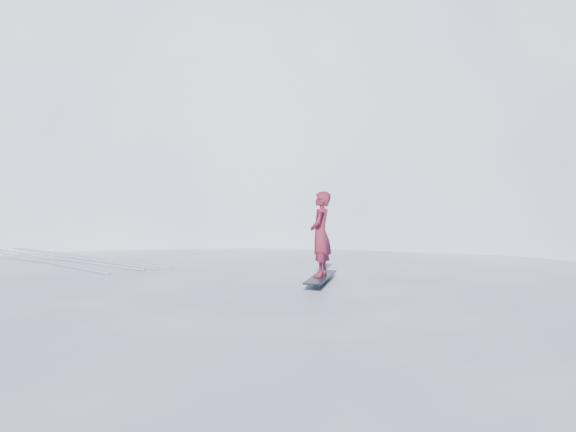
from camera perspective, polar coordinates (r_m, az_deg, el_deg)
name	(u,v)px	position (r m, az deg, el deg)	size (l,w,h in m)	color
ground	(232,409)	(12.36, -4.99, -16.69)	(400.00, 400.00, 0.00)	white
near_ridge	(200,362)	(15.30, -7.84, -12.77)	(36.00, 28.00, 4.80)	white
summit_peak	(301,239)	(45.78, 1.13, -2.06)	(60.00, 56.00, 56.00)	white
peak_shoulder	(192,260)	(34.21, -8.55, -3.89)	(28.00, 24.00, 18.00)	white
wind_bumps	(154,385)	(13.87, -11.81, -14.50)	(16.00, 14.40, 1.00)	white
snowboard	(321,277)	(11.91, 2.91, -5.44)	(1.71, 0.32, 0.03)	black
snowboarder	(321,234)	(11.82, 2.92, -1.61)	(0.57, 0.38, 1.57)	maroon
board_tracks	(66,257)	(15.68, -19.16, -3.50)	(2.37, 5.93, 0.04)	silver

